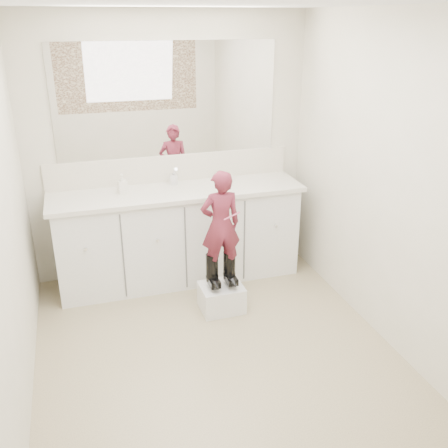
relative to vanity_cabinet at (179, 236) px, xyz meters
name	(u,v)px	position (x,y,z in m)	size (l,w,h in m)	color
floor	(216,351)	(0.00, -1.23, -0.42)	(3.00, 3.00, 0.00)	#7E6C52
ceiling	(214,3)	(0.00, -1.23, 1.97)	(3.00, 3.00, 0.00)	white
wall_back	(170,148)	(0.00, 0.27, 0.77)	(2.60, 2.60, 0.00)	beige
wall_front	(321,326)	(0.00, -2.73, 0.77)	(2.60, 2.60, 0.00)	beige
wall_left	(3,224)	(-1.30, -1.23, 0.78)	(3.00, 3.00, 0.00)	beige
wall_right	(386,183)	(1.30, -1.23, 0.78)	(3.00, 3.00, 0.00)	beige
vanity_cabinet	(179,236)	(0.00, 0.00, 0.00)	(2.20, 0.55, 0.85)	silver
countertop	(178,192)	(0.00, -0.01, 0.45)	(2.28, 0.58, 0.04)	beige
backsplash	(171,168)	(0.00, 0.26, 0.59)	(2.28, 0.03, 0.25)	beige
mirror	(168,100)	(0.00, 0.26, 1.22)	(2.00, 0.02, 1.00)	white
dot_panel	(329,220)	(0.00, -2.71, 1.22)	(2.00, 0.01, 1.20)	#472819
faucet	(174,179)	(0.00, 0.15, 0.52)	(0.08, 0.08, 0.10)	silver
cup	(225,177)	(0.48, 0.08, 0.51)	(0.10, 0.10, 0.09)	beige
soap_bottle	(122,184)	(-0.48, 0.05, 0.55)	(0.08, 0.08, 0.17)	silver
step_stool	(221,298)	(0.21, -0.67, -0.31)	(0.36, 0.30, 0.23)	silver
boot_left	(212,270)	(0.13, -0.65, -0.05)	(0.11, 0.20, 0.30)	black
boot_right	(229,268)	(0.28, -0.65, -0.05)	(0.11, 0.20, 0.30)	black
toddler	(221,225)	(0.21, -0.65, 0.35)	(0.33, 0.22, 0.91)	#9F3146
toothbrush	(232,216)	(0.28, -0.73, 0.45)	(0.01, 0.01, 0.14)	#D25276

